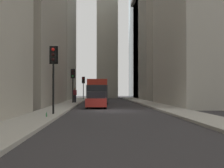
{
  "coord_description": "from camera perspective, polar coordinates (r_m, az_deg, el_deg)",
  "views": [
    {
      "loc": [
        -25.55,
        1.07,
        1.57
      ],
      "look_at": [
        15.7,
        -0.42,
        2.35
      ],
      "focal_mm": 53.55,
      "sensor_mm": 36.0,
      "label": 1
    }
  ],
  "objects": [
    {
      "name": "pedestrian",
      "position": [
        39.07,
        -6.37,
        -1.79
      ],
      "size": [
        0.26,
        0.44,
        1.73
      ],
      "color": "black",
      "rests_on": "sidewalk_right"
    },
    {
      "name": "delivery_truck",
      "position": [
        38.35,
        -2.56,
        -1.25
      ],
      "size": [
        6.46,
        2.25,
        2.84
      ],
      "color": "red",
      "rests_on": "ground_plane"
    },
    {
      "name": "building_left_far",
      "position": [
        59.04,
        9.45,
        7.88
      ],
      "size": [
        18.82,
        10.5,
        21.48
      ],
      "color": "gray",
      "rests_on": "ground_plane"
    },
    {
      "name": "discarded_bottle",
      "position": [
        18.36,
        -11.13,
        -5.19
      ],
      "size": [
        0.07,
        0.07,
        0.27
      ],
      "color": "#236033",
      "rests_on": "sidewalk_right"
    },
    {
      "name": "building_right_far",
      "position": [
        57.42,
        -11.86,
        13.17
      ],
      "size": [
        17.48,
        10.5,
        31.35
      ],
      "color": "#A8A091",
      "rests_on": "ground_plane"
    },
    {
      "name": "traffic_light_foreground",
      "position": [
        20.58,
        -9.99,
        3.43
      ],
      "size": [
        0.43,
        0.52,
        4.14
      ],
      "color": "black",
      "rests_on": "sidewalk_right"
    },
    {
      "name": "sedan_red",
      "position": [
        29.66,
        -2.7,
        -2.83
      ],
      "size": [
        4.3,
        1.78,
        1.42
      ],
      "color": "maroon",
      "rests_on": "ground_plane"
    },
    {
      "name": "sidewalk_left",
      "position": [
        26.19,
        10.25,
        -4.35
      ],
      "size": [
        90.0,
        2.2,
        0.14
      ],
      "primitive_type": "cube",
      "color": "#A8A399",
      "rests_on": "ground_plane"
    },
    {
      "name": "traffic_light_midblock",
      "position": [
        38.87,
        -6.71,
        1.06
      ],
      "size": [
        0.43,
        0.52,
        3.92
      ],
      "color": "black",
      "rests_on": "sidewalk_right"
    },
    {
      "name": "traffic_light_far_junction",
      "position": [
        55.45,
        -4.91,
        0.24
      ],
      "size": [
        0.43,
        0.52,
        3.69
      ],
      "color": "black",
      "rests_on": "sidewalk_right"
    },
    {
      "name": "ground_plane",
      "position": [
        25.62,
        0.34,
        -4.6
      ],
      "size": [
        135.0,
        135.0,
        0.0
      ],
      "primitive_type": "plane",
      "color": "#302D30"
    },
    {
      "name": "sidewalk_right",
      "position": [
        25.82,
        -9.72,
        -4.4
      ],
      "size": [
        90.0,
        2.2,
        0.14
      ],
      "primitive_type": "cube",
      "color": "#A8A399",
      "rests_on": "ground_plane"
    }
  ]
}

